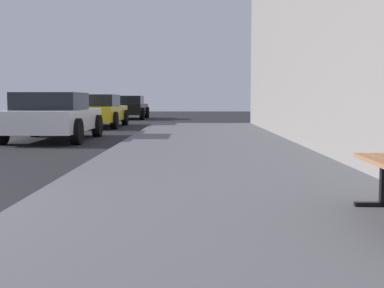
{
  "coord_description": "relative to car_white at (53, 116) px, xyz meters",
  "views": [
    {
      "loc": [
        3.65,
        -3.83,
        1.11
      ],
      "look_at": [
        3.62,
        1.34,
        0.64
      ],
      "focal_mm": 46.82,
      "sensor_mm": 36.0,
      "label": 1
    }
  ],
  "objects": [
    {
      "name": "car_black",
      "position": [
        0.15,
        14.29,
        -0.0
      ],
      "size": [
        1.93,
        4.14,
        1.27
      ],
      "color": "black",
      "rests_on": "ground_plane"
    },
    {
      "name": "car_yellow",
      "position": [
        -0.04,
        6.28,
        0.0
      ],
      "size": [
        1.97,
        4.35,
        1.27
      ],
      "color": "yellow",
      "rests_on": "ground_plane"
    },
    {
      "name": "sidewalk",
      "position": [
        4.13,
        -9.43,
        -0.57
      ],
      "size": [
        4.0,
        32.0,
        0.15
      ],
      "primitive_type": "cube",
      "color": "#5B5B60",
      "rests_on": "ground_plane"
    },
    {
      "name": "car_white",
      "position": [
        0.0,
        0.0,
        0.0
      ],
      "size": [
        2.05,
        4.01,
        1.27
      ],
      "color": "white",
      "rests_on": "ground_plane"
    }
  ]
}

